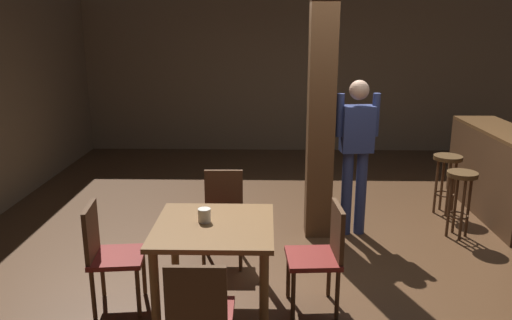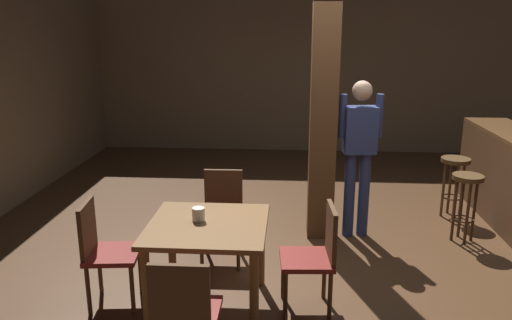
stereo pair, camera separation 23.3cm
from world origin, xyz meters
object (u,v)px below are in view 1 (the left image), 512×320
(chair_east, at_px, (322,252))
(bar_counter, at_px, (493,172))
(bar_stool_near, at_px, (461,189))
(napkin_cup, at_px, (204,215))
(dining_table, at_px, (214,239))
(chair_north, at_px, (223,212))
(standing_person, at_px, (356,147))
(bar_stool_mid, at_px, (447,170))
(chair_west, at_px, (108,251))
(chair_south, at_px, (199,314))

(chair_east, height_order, bar_counter, bar_counter)
(bar_counter, height_order, bar_stool_near, bar_counter)
(napkin_cup, xyz_separation_m, bar_counter, (3.26, 2.16, -0.26))
(dining_table, relative_size, chair_north, 1.06)
(chair_north, xyz_separation_m, bar_stool_near, (2.53, 0.62, 0.04))
(dining_table, distance_m, chair_east, 0.88)
(standing_person, distance_m, bar_stool_mid, 1.47)
(napkin_cup, xyz_separation_m, bar_stool_mid, (2.70, 2.18, -0.25))
(chair_east, relative_size, standing_person, 0.52)
(chair_west, bearing_deg, chair_east, 0.96)
(dining_table, xyz_separation_m, chair_north, (-0.01, 0.89, -0.12))
(bar_counter, bearing_deg, bar_stool_near, -133.02)
(chair_east, xyz_separation_m, bar_stool_near, (1.66, 1.48, 0.04))
(chair_north, bearing_deg, napkin_cup, -95.12)
(dining_table, height_order, chair_north, chair_north)
(napkin_cup, distance_m, bar_stool_near, 3.00)
(chair_south, bearing_deg, napkin_cup, 94.52)
(chair_south, height_order, bar_counter, bar_counter)
(chair_east, xyz_separation_m, chair_north, (-0.88, 0.86, 0.00))
(chair_west, bearing_deg, chair_north, 45.95)
(standing_person, bearing_deg, dining_table, -131.24)
(chair_east, bearing_deg, bar_stool_near, 41.85)
(bar_stool_near, bearing_deg, chair_south, -136.49)
(dining_table, bearing_deg, standing_person, 48.76)
(standing_person, bearing_deg, chair_south, -119.30)
(bar_counter, distance_m, bar_stool_near, 0.96)
(chair_west, relative_size, chair_north, 1.00)
(chair_east, distance_m, chair_north, 1.23)
(chair_east, xyz_separation_m, standing_person, (0.51, 1.56, 0.50))
(chair_east, xyz_separation_m, napkin_cup, (-0.95, 0.03, 0.30))
(chair_north, distance_m, standing_person, 1.63)
(bar_stool_near, xyz_separation_m, bar_stool_mid, (0.10, 0.72, 0.00))
(napkin_cup, height_order, bar_stool_mid, napkin_cup)
(napkin_cup, relative_size, standing_person, 0.06)
(chair_south, bearing_deg, standing_person, 60.70)
(bar_stool_near, bearing_deg, chair_west, -155.98)
(chair_south, relative_size, bar_stool_near, 1.19)
(bar_counter, xyz_separation_m, bar_stool_mid, (-0.56, 0.02, 0.01))
(bar_counter, bearing_deg, napkin_cup, -146.51)
(dining_table, relative_size, bar_stool_near, 1.27)
(chair_north, bearing_deg, bar_stool_mid, 27.07)
(chair_west, height_order, bar_stool_near, chair_west)
(chair_north, bearing_deg, chair_east, -44.58)
(chair_west, xyz_separation_m, chair_north, (0.86, 0.89, 0.00))
(standing_person, relative_size, bar_stool_near, 2.30)
(chair_north, relative_size, bar_stool_near, 1.19)
(standing_person, bearing_deg, bar_stool_near, -3.58)
(chair_north, bearing_deg, chair_south, -90.01)
(chair_south, distance_m, bar_counter, 4.45)
(chair_east, relative_size, bar_stool_mid, 1.20)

